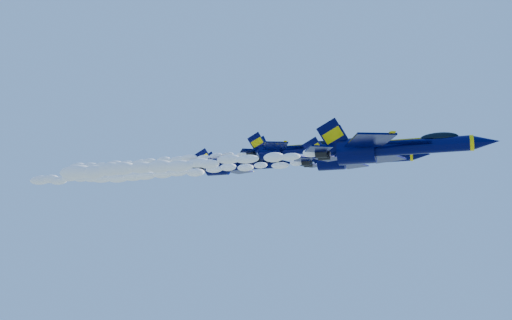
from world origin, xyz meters
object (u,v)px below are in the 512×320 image
(jet_lead, at_px, (392,148))
(jet_second, at_px, (356,158))
(jet_third, at_px, (292,150))
(jet_fourth, at_px, (237,166))

(jet_lead, xyz_separation_m, jet_second, (-4.99, 8.23, 0.76))
(jet_second, bearing_deg, jet_third, 130.05)
(jet_third, relative_size, jet_fourth, 0.99)
(jet_third, bearing_deg, jet_fourth, 168.67)
(jet_second, relative_size, jet_fourth, 0.94)
(jet_lead, distance_m, jet_second, 9.66)
(jet_second, xyz_separation_m, jet_fourth, (-21.57, 16.04, 3.27))
(jet_second, xyz_separation_m, jet_third, (-11.85, 14.10, 4.83))
(jet_second, distance_m, jet_third, 19.04)
(jet_lead, bearing_deg, jet_fourth, 137.58)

